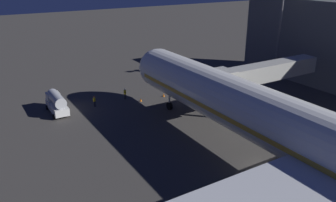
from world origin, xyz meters
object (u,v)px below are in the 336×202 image
Objects in this scene: traffic_cone_nose_port at (164,95)px; traffic_cone_nose_starboard at (141,100)px; ground_crew_near_nose_gear at (125,93)px; apron_floodlight_mast at (280,30)px; fuel_tanker at (56,102)px; jet_bridge at (258,74)px; ground_crew_by_belt_loader at (94,101)px.

traffic_cone_nose_port is 4.40m from traffic_cone_nose_starboard.
apron_floodlight_mast is at bearing 169.37° from ground_crew_near_nose_gear.
apron_floodlight_mast is 30.72× the size of traffic_cone_nose_starboard.
traffic_cone_nose_starboard is at bearing 169.17° from fuel_tanker.
traffic_cone_nose_port is (-17.37, 2.48, -1.37)m from fuel_tanker.
apron_floodlight_mast reaches higher than fuel_tanker.
ground_crew_by_belt_loader is at bearing -34.65° from jet_bridge.
traffic_cone_nose_starboard is (27.70, -3.26, -9.60)m from apron_floodlight_mast.
jet_bridge is at bearing 145.35° from ground_crew_by_belt_loader.
traffic_cone_nose_starboard is (-1.77, 2.27, -0.75)m from ground_crew_near_nose_gear.
apron_floodlight_mast is 29.50m from traffic_cone_nose_starboard.
fuel_tanker is 11.22m from ground_crew_near_nose_gear.
traffic_cone_nose_starboard is (13.28, -12.56, -5.62)m from jet_bridge.
fuel_tanker is 17.60m from traffic_cone_nose_port.
traffic_cone_nose_port is at bearing 159.78° from ground_crew_near_nose_gear.
ground_crew_by_belt_loader is (20.61, -14.25, -4.91)m from jet_bridge.
traffic_cone_nose_port is (23.30, -3.26, -9.60)m from apron_floodlight_mast.
apron_floodlight_mast reaches higher than traffic_cone_nose_port.
jet_bridge is 37.19× the size of traffic_cone_nose_port.
jet_bridge is at bearing 150.19° from fuel_tanker.
ground_crew_near_nose_gear is (29.47, -5.53, -8.85)m from apron_floodlight_mast.
fuel_tanker is (26.25, -15.04, -4.25)m from jet_bridge.
ground_crew_by_belt_loader is 7.56m from traffic_cone_nose_starboard.
ground_crew_near_nose_gear reaches higher than traffic_cone_nose_starboard.
ground_crew_near_nose_gear is 3.38× the size of traffic_cone_nose_starboard.
ground_crew_by_belt_loader is at bearing -8.04° from apron_floodlight_mast.
jet_bridge is 19.12m from traffic_cone_nose_starboard.
ground_crew_near_nose_gear is at bearing -10.63° from apron_floodlight_mast.
fuel_tanker is at bearing -10.83° from traffic_cone_nose_starboard.
jet_bridge reaches higher than ground_crew_near_nose_gear.
ground_crew_by_belt_loader reaches higher than traffic_cone_nose_starboard.
fuel_tanker is 3.24× the size of ground_crew_near_nose_gear.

